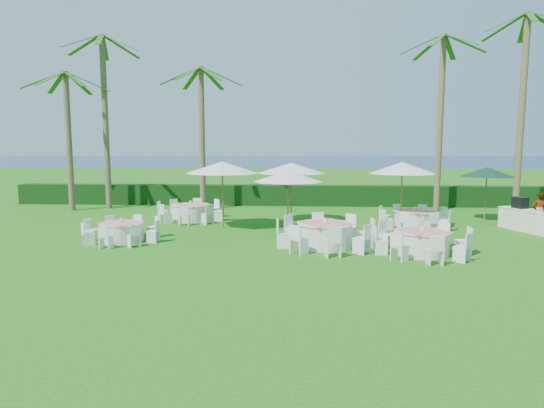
# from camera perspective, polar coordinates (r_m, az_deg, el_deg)

# --- Properties ---
(ground) EXTENTS (120.00, 120.00, 0.00)m
(ground) POSITION_cam_1_polar(r_m,az_deg,el_deg) (15.43, 2.89, -5.82)
(ground) COLOR #206010
(ground) RESTS_ON ground
(hedge) EXTENTS (34.00, 1.00, 1.20)m
(hedge) POSITION_cam_1_polar(r_m,az_deg,el_deg) (27.19, 3.17, 1.10)
(hedge) COLOR black
(hedge) RESTS_ON ground
(ocean) EXTENTS (260.00, 260.00, 0.00)m
(ocean) POSITION_cam_1_polar(r_m,az_deg,el_deg) (117.09, 3.44, 5.44)
(ocean) COLOR #081D52
(ocean) RESTS_ON ground
(banquet_table_a) EXTENTS (2.79, 2.79, 0.86)m
(banquet_table_a) POSITION_cam_1_polar(r_m,az_deg,el_deg) (17.68, -18.30, -3.28)
(banquet_table_a) COLOR silver
(banquet_table_a) RESTS_ON ground
(banquet_table_b) EXTENTS (3.41, 3.41, 1.02)m
(banquet_table_b) POSITION_cam_1_polar(r_m,az_deg,el_deg) (15.94, 6.69, -3.79)
(banquet_table_b) COLOR silver
(banquet_table_b) RESTS_ON ground
(banquet_table_c) EXTENTS (3.09, 3.09, 0.94)m
(banquet_table_c) POSITION_cam_1_polar(r_m,az_deg,el_deg) (15.54, 18.28, -4.53)
(banquet_table_c) COLOR silver
(banquet_table_c) RESTS_ON ground
(banquet_table_d) EXTENTS (3.10, 3.10, 0.94)m
(banquet_table_d) POSITION_cam_1_polar(r_m,az_deg,el_deg) (21.85, -10.14, -0.99)
(banquet_table_d) COLOR silver
(banquet_table_d) RESTS_ON ground
(banquet_table_f) EXTENTS (2.95, 2.95, 0.91)m
(banquet_table_f) POSITION_cam_1_polar(r_m,az_deg,el_deg) (20.48, 17.39, -1.79)
(banquet_table_f) COLOR silver
(banquet_table_f) RESTS_ON ground
(umbrella_a) EXTENTS (3.13, 3.13, 2.86)m
(umbrella_a) POSITION_cam_1_polar(r_m,az_deg,el_deg) (19.27, -6.26, 4.57)
(umbrella_a) COLOR brown
(umbrella_a) RESTS_ON ground
(umbrella_b) EXTENTS (2.80, 2.80, 2.51)m
(umbrella_b) POSITION_cam_1_polar(r_m,az_deg,el_deg) (18.24, 2.03, 3.48)
(umbrella_b) COLOR brown
(umbrella_b) RESTS_ON ground
(umbrella_c) EXTENTS (3.08, 3.08, 2.75)m
(umbrella_c) POSITION_cam_1_polar(r_m,az_deg,el_deg) (20.70, 2.44, 4.52)
(umbrella_c) COLOR brown
(umbrella_c) RESTS_ON ground
(umbrella_d) EXTENTS (2.83, 2.83, 2.84)m
(umbrella_d) POSITION_cam_1_polar(r_m,az_deg,el_deg) (20.00, 16.04, 4.38)
(umbrella_d) COLOR brown
(umbrella_d) RESTS_ON ground
(umbrella_green) EXTENTS (2.50, 2.50, 2.54)m
(umbrella_green) POSITION_cam_1_polar(r_m,az_deg,el_deg) (23.39, 25.37, 3.65)
(umbrella_green) COLOR brown
(umbrella_green) RESTS_ON ground
(buffet_table) EXTENTS (2.01, 3.91, 1.37)m
(buffet_table) POSITION_cam_1_polar(r_m,az_deg,el_deg) (21.14, 30.64, -1.96)
(buffet_table) COLOR silver
(buffet_table) RESTS_ON ground
(staff_person) EXTENTS (0.63, 0.44, 1.65)m
(staff_person) POSITION_cam_1_polar(r_m,az_deg,el_deg) (21.45, 30.51, -0.91)
(staff_person) COLOR gray
(staff_person) RESTS_ON ground
(palm_a) EXTENTS (4.35, 4.28, 9.55)m
(palm_a) POSITION_cam_1_polar(r_m,az_deg,el_deg) (27.31, -20.20, 10.46)
(palm_a) COLOR brown
(palm_a) RESTS_ON ground
(palm_b) EXTENTS (4.39, 4.18, 7.76)m
(palm_b) POSITION_cam_1_polar(r_m,az_deg,el_deg) (25.36, -8.79, 9.02)
(palm_b) COLOR brown
(palm_b) RESTS_ON ground
(palm_d) EXTENTS (4.40, 3.99, 9.36)m
(palm_d) POSITION_cam_1_polar(r_m,az_deg,el_deg) (26.35, 20.37, 10.38)
(palm_d) COLOR brown
(palm_d) RESTS_ON ground
(palm_e) EXTENTS (4.35, 4.29, 9.94)m
(palm_e) POSITION_cam_1_polar(r_m,az_deg,el_deg) (26.06, 28.87, 10.63)
(palm_e) COLOR brown
(palm_e) RESTS_ON ground
(palm_f) EXTENTS (4.22, 4.38, 7.47)m
(palm_f) POSITION_cam_1_polar(r_m,az_deg,el_deg) (27.12, -24.18, 8.03)
(palm_f) COLOR brown
(palm_f) RESTS_ON ground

